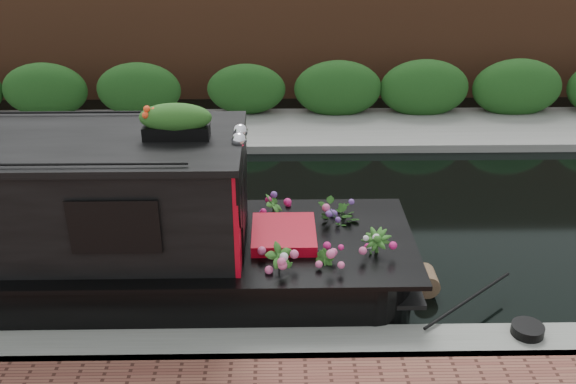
{
  "coord_description": "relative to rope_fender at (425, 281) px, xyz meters",
  "views": [
    {
      "loc": [
        0.82,
        -9.3,
        5.18
      ],
      "look_at": [
        0.97,
        -0.6,
        0.89
      ],
      "focal_mm": 40.0,
      "sensor_mm": 36.0,
      "label": 1
    }
  ],
  "objects": [
    {
      "name": "near_bank_coping",
      "position": [
        -2.85,
        -1.36,
        -0.17
      ],
      "size": [
        40.0,
        0.6,
        0.5
      ],
      "primitive_type": "cube",
      "color": "gray",
      "rests_on": "ground"
    },
    {
      "name": "coiled_mooring_rope",
      "position": [
        0.95,
        -1.27,
        0.14
      ],
      "size": [
        0.39,
        0.39,
        0.12
      ],
      "primitive_type": "cylinder",
      "color": "black",
      "rests_on": "near_bank_coping"
    },
    {
      "name": "ground",
      "position": [
        -2.85,
        1.94,
        -0.17
      ],
      "size": [
        80.0,
        80.0,
        0.0
      ],
      "primitive_type": "plane",
      "color": "black",
      "rests_on": "ground"
    },
    {
      "name": "far_hedge",
      "position": [
        -2.85,
        7.04,
        -0.17
      ],
      "size": [
        40.0,
        1.1,
        2.8
      ],
      "primitive_type": "cube",
      "color": "#1C4918",
      "rests_on": "ground"
    },
    {
      "name": "rope_fender",
      "position": [
        0.0,
        0.0,
        0.0
      ],
      "size": [
        0.33,
        0.4,
        0.33
      ],
      "primitive_type": "cylinder",
      "rotation": [
        1.57,
        0.0,
        0.0
      ],
      "color": "brown",
      "rests_on": "ground"
    },
    {
      "name": "far_bank_path",
      "position": [
        -2.85,
        6.14,
        -0.17
      ],
      "size": [
        40.0,
        2.4,
        0.34
      ],
      "primitive_type": "cube",
      "color": "slate",
      "rests_on": "ground"
    },
    {
      "name": "far_brick_wall",
      "position": [
        -2.85,
        9.14,
        -0.17
      ],
      "size": [
        40.0,
        1.0,
        8.0
      ],
      "primitive_type": "cube",
      "color": "brown",
      "rests_on": "ground"
    }
  ]
}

